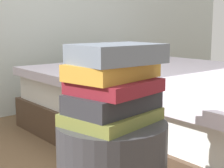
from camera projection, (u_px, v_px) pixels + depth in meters
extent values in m
cube|color=#4C3828|center=(181.00, 123.00, 2.34)|extent=(1.56, 2.04, 0.22)
cube|color=white|center=(182.00, 94.00, 2.31)|extent=(1.50, 1.96, 0.18)
cube|color=silver|center=(183.00, 76.00, 2.29)|extent=(1.59, 2.00, 0.06)
ellipsoid|color=silver|center=(108.00, 52.00, 2.88)|extent=(0.57, 0.30, 0.16)
cube|color=olive|center=(111.00, 117.00, 1.05)|extent=(0.31, 0.25, 0.04)
cube|color=#28282D|center=(113.00, 101.00, 1.05)|extent=(0.30, 0.21, 0.06)
cube|color=maroon|center=(115.00, 86.00, 1.03)|extent=(0.27, 0.24, 0.04)
cube|color=#B7842D|center=(113.00, 71.00, 1.04)|extent=(0.30, 0.21, 0.05)
cube|color=slate|center=(117.00, 54.00, 1.02)|extent=(0.26, 0.19, 0.06)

